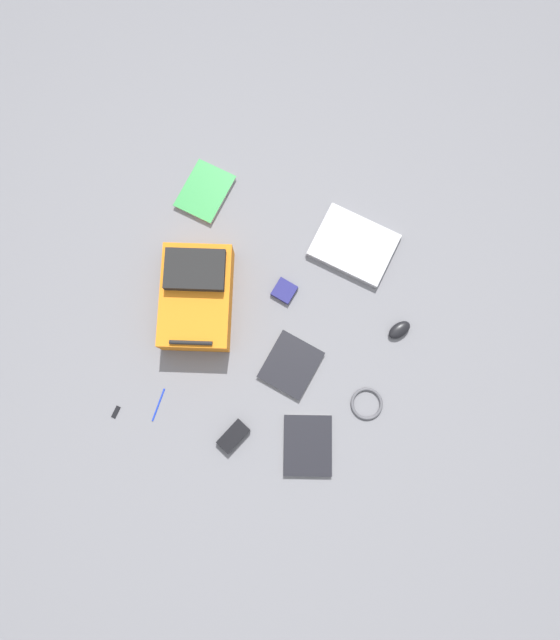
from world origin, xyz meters
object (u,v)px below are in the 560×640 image
laptop (354,245)px  usb_stick (116,412)px  backpack (197,295)px  pen_black (158,405)px  book_manual (308,445)px  computer_mouse (399,330)px  cable_coil (367,404)px  earbud_pouch (284,291)px  book_red (291,365)px  power_brick (233,436)px  book_blue (205,192)px

laptop → usb_stick: (0.80, 0.90, -0.01)m
backpack → pen_black: 0.47m
book_manual → computer_mouse: bearing=-116.8°
cable_coil → pen_black: 0.85m
backpack → earbud_pouch: 0.37m
laptop → pen_black: laptop is taller
cable_coil → backpack: bearing=-19.5°
book_manual → usb_stick: 0.79m
book_red → pen_black: bearing=29.3°
book_manual → book_red: 0.33m
power_brick → cable_coil: bearing=-154.0°
book_manual → computer_mouse: size_ratio=2.72×
book_red → usb_stick: book_red is taller
book_blue → earbud_pouch: (-0.43, 0.36, 0.00)m
cable_coil → usb_stick: 1.02m
laptop → book_blue: (0.68, -0.10, -0.00)m
earbud_pouch → book_red: bearing=107.6°
pen_black → usb_stick: 0.17m
backpack → book_red: 0.48m
laptop → usb_stick: bearing=48.2°
backpack → book_manual: bearing=139.6°
laptop → pen_black: 1.05m
laptop → earbud_pouch: bearing=46.4°
computer_mouse → earbud_pouch: size_ratio=1.17×
backpack → power_brick: (-0.27, 0.52, -0.06)m
usb_stick → power_brick: bearing=-178.5°
backpack → earbud_pouch: bearing=-162.1°
pen_black → earbud_pouch: size_ratio=1.61×
book_manual → usb_stick: book_manual is taller
backpack → book_manual: size_ratio=1.72×
book_red → earbud_pouch: 0.31m
book_red → power_brick: bearing=63.6°
book_manual → pen_black: size_ratio=1.98×
book_manual → cable_coil: (-0.20, -0.21, -0.00)m
book_red → power_brick: 0.37m
usb_stick → cable_coil: bearing=-165.5°
book_red → pen_black: book_red is taller
pen_black → computer_mouse: bearing=-150.1°
backpack → book_blue: (0.09, -0.47, -0.06)m
backpack → usb_stick: (0.21, 0.53, -0.07)m
earbud_pouch → usb_stick: (0.56, 0.64, -0.01)m
computer_mouse → pen_black: bearing=73.1°
book_manual → earbud_pouch: bearing=-69.0°
backpack → book_blue: backpack is taller
book_blue → book_manual: bearing=124.8°
power_brick → book_blue: bearing=-69.7°
pen_black → usb_stick: bearing=22.4°
book_red → power_brick: power_brick is taller
power_brick → computer_mouse: bearing=-135.1°
book_blue → laptop: bearing=171.8°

